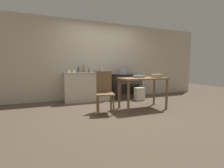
{
  "coord_description": "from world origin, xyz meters",
  "views": [
    {
      "loc": [
        -1.5,
        -3.37,
        1.03
      ],
      "look_at": [
        0.0,
        0.56,
        0.58
      ],
      "focal_mm": 24.0,
      "sensor_mm": 36.0,
      "label": 1
    }
  ],
  "objects": [
    {
      "name": "chair",
      "position": [
        -0.45,
        -0.13,
        0.5
      ],
      "size": [
        0.47,
        0.47,
        0.95
      ],
      "rotation": [
        0.0,
        0.0,
        -0.19
      ],
      "color": "brown",
      "rests_on": "ground_plane"
    },
    {
      "name": "mixing_bowl_small",
      "position": [
        0.47,
        -0.11,
        0.82
      ],
      "size": [
        0.3,
        0.3,
        0.06
      ],
      "color": "#93A8B2",
      "rests_on": "work_table"
    },
    {
      "name": "mixing_bowl_large",
      "position": [
        0.94,
        -0.22,
        0.84
      ],
      "size": [
        0.29,
        0.29,
        0.09
      ],
      "color": "tan",
      "rests_on": "work_table"
    },
    {
      "name": "cup_center",
      "position": [
        -0.19,
        1.12,
        0.93
      ],
      "size": [
        0.09,
        0.09,
        0.09
      ],
      "primitive_type": "cylinder",
      "color": "#B74C42",
      "rests_on": "counter_cabinet"
    },
    {
      "name": "ground_plane",
      "position": [
        0.0,
        0.0,
        0.0
      ],
      "size": [
        14.0,
        14.0,
        0.0
      ],
      "primitive_type": "plane",
      "color": "brown"
    },
    {
      "name": "bottle_far_left",
      "position": [
        -0.5,
        1.3,
        0.95
      ],
      "size": [
        0.06,
        0.06,
        0.16
      ],
      "color": "#517F5B",
      "rests_on": "counter_cabinet"
    },
    {
      "name": "cup_right",
      "position": [
        -0.33,
        1.15,
        0.94
      ],
      "size": [
        0.09,
        0.09,
        0.09
      ],
      "primitive_type": "cylinder",
      "color": "#4C6B99",
      "rests_on": "counter_cabinet"
    },
    {
      "name": "flour_sack",
      "position": [
        1.02,
        0.75,
        0.2
      ],
      "size": [
        0.3,
        0.21,
        0.4
      ],
      "primitive_type": "cube",
      "color": "beige",
      "rests_on": "ground_plane"
    },
    {
      "name": "cup_center_right",
      "position": [
        -1.13,
        1.08,
        0.93
      ],
      "size": [
        0.08,
        0.08,
        0.08
      ],
      "primitive_type": "cylinder",
      "color": "silver",
      "rests_on": "counter_cabinet"
    },
    {
      "name": "work_table",
      "position": [
        0.56,
        -0.16,
        0.66
      ],
      "size": [
        1.17,
        0.61,
        0.79
      ],
      "color": "olive",
      "rests_on": "ground_plane"
    },
    {
      "name": "counter_cabinet",
      "position": [
        -0.57,
        1.27,
        0.45
      ],
      "size": [
        1.39,
        0.58,
        0.89
      ],
      "color": "beige",
      "rests_on": "ground_plane"
    },
    {
      "name": "cup_mid_right",
      "position": [
        -0.96,
        1.18,
        0.94
      ],
      "size": [
        0.08,
        0.08,
        0.09
      ],
      "primitive_type": "cylinder",
      "color": "beige",
      "rests_on": "counter_cabinet"
    },
    {
      "name": "bottle_left",
      "position": [
        -0.66,
        1.31,
        0.99
      ],
      "size": [
        0.07,
        0.07,
        0.25
      ],
      "color": "olive",
      "rests_on": "counter_cabinet"
    },
    {
      "name": "wall_back",
      "position": [
        0.0,
        1.58,
        1.27
      ],
      "size": [
        8.0,
        0.07,
        2.55
      ],
      "color": "beige",
      "rests_on": "ground_plane"
    },
    {
      "name": "bottle_mid_left",
      "position": [
        -0.02,
        1.43,
        0.99
      ],
      "size": [
        0.07,
        0.07,
        0.25
      ],
      "color": "silver",
      "rests_on": "counter_cabinet"
    },
    {
      "name": "bottle_center_left",
      "position": [
        -0.82,
        1.33,
        0.97
      ],
      "size": [
        0.06,
        0.06,
        0.21
      ],
      "color": "#3D5675",
      "rests_on": "counter_cabinet"
    },
    {
      "name": "stock_pot",
      "position": [
        0.65,
        1.23,
        0.93
      ],
      "size": [
        0.25,
        0.25,
        0.26
      ],
      "color": "#A8A8AD",
      "rests_on": "stove"
    },
    {
      "name": "stove",
      "position": [
        0.8,
        1.25,
        0.41
      ],
      "size": [
        0.95,
        0.63,
        0.82
      ],
      "color": "#38332D",
      "rests_on": "ground_plane"
    }
  ]
}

